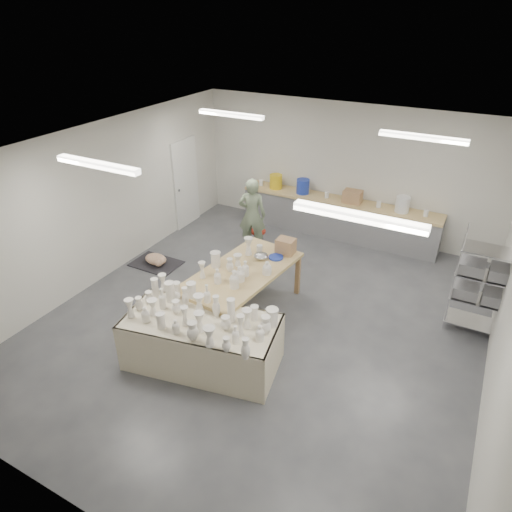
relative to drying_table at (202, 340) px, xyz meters
The scene contains 9 objects.
room 2.22m from the drying_table, 81.14° to the left, with size 8.00×8.02×3.00m.
back_counter 5.12m from the drying_table, 86.27° to the left, with size 4.60×0.60×1.24m.
wire_shelf 4.56m from the drying_table, 38.57° to the left, with size 0.88×0.48×1.80m.
drying_table is the anchor object (origin of this frame).
work_table 1.56m from the drying_table, 93.64° to the left, with size 1.40×2.40×1.20m.
rug 3.30m from the drying_table, 141.48° to the left, with size 1.00×0.70×0.02m, color black.
cat 3.26m from the drying_table, 141.44° to the left, with size 0.58×0.50×0.21m.
potter 3.78m from the drying_table, 106.91° to the left, with size 0.60×0.39×1.64m, color gray.
red_stool 4.03m from the drying_table, 105.79° to the left, with size 0.43×0.43×0.33m.
Camera 1 is at (2.87, -5.74, 4.86)m, focal length 32.00 mm.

